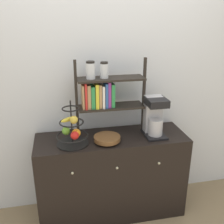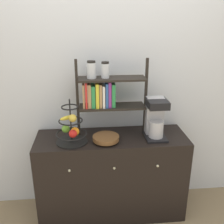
{
  "view_description": "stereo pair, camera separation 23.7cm",
  "coord_description": "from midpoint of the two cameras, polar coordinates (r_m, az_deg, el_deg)",
  "views": [
    {
      "loc": [
        -0.44,
        -1.94,
        1.94
      ],
      "look_at": [
        0.0,
        0.23,
        1.1
      ],
      "focal_mm": 42.0,
      "sensor_mm": 36.0,
      "label": 1
    },
    {
      "loc": [
        -0.21,
        -1.97,
        1.94
      ],
      "look_at": [
        0.0,
        0.23,
        1.1
      ],
      "focal_mm": 42.0,
      "sensor_mm": 36.0,
      "label": 2
    }
  ],
  "objects": [
    {
      "name": "wall_back",
      "position": [
        2.57,
        1.97,
        6.28
      ],
      "size": [
        7.0,
        0.05,
        2.6
      ],
      "primitive_type": "cube",
      "color": "silver",
      "rests_on": "ground_plane"
    },
    {
      "name": "fruit_stand",
      "position": [
        2.32,
        -6.0,
        -3.79
      ],
      "size": [
        0.28,
        0.28,
        0.41
      ],
      "color": "black",
      "rests_on": "sideboard"
    },
    {
      "name": "shelf_hutch",
      "position": [
        2.39,
        0.9,
        4.44
      ],
      "size": [
        0.66,
        0.2,
        0.72
      ],
      "color": "black",
      "rests_on": "sideboard"
    },
    {
      "name": "coffee_maker",
      "position": [
        2.46,
        12.17,
        -1.28
      ],
      "size": [
        0.19,
        0.25,
        0.37
      ],
      "color": "black",
      "rests_on": "sideboard"
    },
    {
      "name": "sideboard",
      "position": [
        2.68,
        2.52,
        -13.71
      ],
      "size": [
        1.42,
        0.49,
        0.85
      ],
      "color": "black",
      "rests_on": "ground_plane"
    },
    {
      "name": "wooden_bowl",
      "position": [
        2.37,
        1.55,
        -5.82
      ],
      "size": [
        0.24,
        0.24,
        0.06
      ],
      "color": "brown",
      "rests_on": "sideboard"
    }
  ]
}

